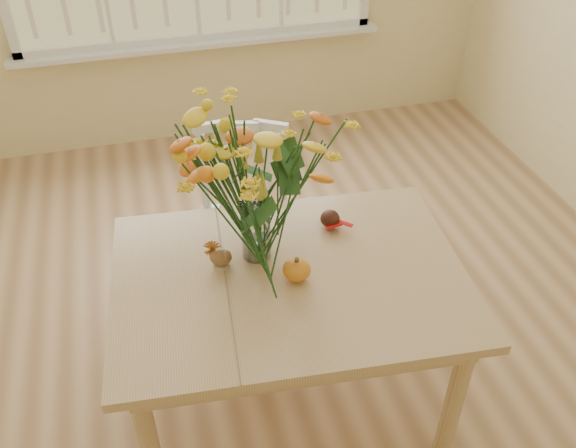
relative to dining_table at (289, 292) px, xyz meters
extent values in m
cube|color=#A3784F|center=(0.03, 0.11, -0.61)|extent=(4.00, 4.50, 0.01)
cube|color=white|center=(0.03, 2.29, 0.09)|extent=(2.42, 0.12, 0.03)
cube|color=tan|center=(0.00, 0.00, 0.07)|extent=(1.37, 1.03, 0.04)
cube|color=tan|center=(0.00, 0.00, 0.00)|extent=(1.24, 0.90, 0.10)
cylinder|color=tan|center=(-0.59, -0.32, -0.27)|extent=(0.07, 0.07, 0.65)
cylinder|color=tan|center=(-0.52, 0.42, -0.27)|extent=(0.07, 0.07, 0.65)
cylinder|color=tan|center=(0.52, -0.42, -0.27)|extent=(0.07, 0.07, 0.65)
cylinder|color=tan|center=(0.59, 0.32, -0.27)|extent=(0.07, 0.07, 0.65)
cube|color=white|center=(-0.05, 0.61, -0.17)|extent=(0.50, 0.49, 0.05)
cube|color=white|center=(-0.01, 0.77, 0.06)|extent=(0.41, 0.14, 0.47)
cylinder|color=white|center=(-0.24, 0.50, -0.40)|extent=(0.03, 0.03, 0.41)
cylinder|color=white|center=(-0.17, 0.79, -0.40)|extent=(0.03, 0.03, 0.41)
cylinder|color=white|center=(0.07, 0.42, -0.40)|extent=(0.03, 0.03, 0.41)
cylinder|color=white|center=(0.14, 0.72, -0.40)|extent=(0.03, 0.03, 0.41)
cylinder|color=white|center=(-0.09, 0.14, 0.21)|extent=(0.11, 0.11, 0.25)
ellipsoid|color=orange|center=(0.02, -0.03, 0.13)|extent=(0.10, 0.10, 0.08)
cylinder|color=#CCB78C|center=(-0.23, 0.11, 0.10)|extent=(0.07, 0.07, 0.01)
ellipsoid|color=brown|center=(-0.23, 0.11, 0.13)|extent=(0.10, 0.08, 0.07)
ellipsoid|color=#38160F|center=(0.23, 0.23, 0.13)|extent=(0.08, 0.08, 0.07)
camera|label=1|loc=(-0.44, -1.59, 1.61)|focal=38.00mm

